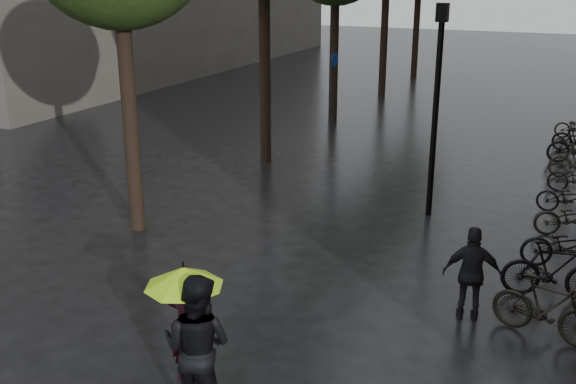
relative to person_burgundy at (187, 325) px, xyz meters
The scene contains 7 objects.
person_burgundy is the anchor object (origin of this frame).
person_black 0.74m from the person_burgundy, 47.27° to the right, with size 0.95×0.74×1.95m, color black.
lime_umbrella 1.01m from the person_burgundy, 57.69° to the right, with size 1.02×1.02×1.50m.
pedestrian_walking 4.68m from the person_burgundy, 46.65° to the left, with size 0.93×0.39×1.59m, color black.
parked_bicycles 10.76m from the person_burgundy, 65.27° to the left, with size 2.03×14.69×1.05m.
lamp_post 8.35m from the person_burgundy, 79.33° to the left, with size 0.24×0.24×4.76m.
cycle_sign 15.89m from the person_burgundy, 103.54° to the left, with size 0.14×0.48×2.66m.
Camera 1 is at (4.57, -4.24, 5.47)m, focal length 42.00 mm.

